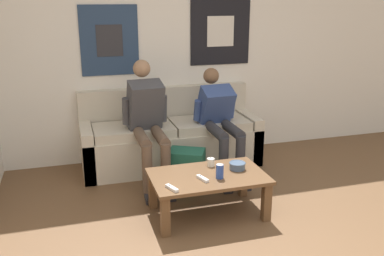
{
  "coord_description": "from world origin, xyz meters",
  "views": [
    {
      "loc": [
        -1.26,
        -2.01,
        1.85
      ],
      "look_at": [
        -0.16,
        1.66,
        0.67
      ],
      "focal_mm": 40.0,
      "sensor_mm": 36.0,
      "label": 1
    }
  ],
  "objects_px": {
    "person_seated_teen": "(219,118)",
    "pillar_candle": "(211,162)",
    "game_controller_near_left": "(202,178)",
    "coffee_table": "(208,182)",
    "person_seated_adult": "(147,118)",
    "drink_can_blue": "(220,171)",
    "ceramic_bowl": "(237,165)",
    "couch": "(171,139)",
    "game_controller_near_right": "(172,188)",
    "backpack": "(186,170)"
  },
  "relations": [
    {
      "from": "couch",
      "to": "person_seated_teen",
      "type": "bearing_deg",
      "value": -38.35
    },
    {
      "from": "coffee_table",
      "to": "drink_can_blue",
      "type": "relative_size",
      "value": 8.04
    },
    {
      "from": "coffee_table",
      "to": "game_controller_near_right",
      "type": "bearing_deg",
      "value": -152.02
    },
    {
      "from": "drink_can_blue",
      "to": "couch",
      "type": "bearing_deg",
      "value": 94.35
    },
    {
      "from": "coffee_table",
      "to": "game_controller_near_left",
      "type": "distance_m",
      "value": 0.14
    },
    {
      "from": "coffee_table",
      "to": "game_controller_near_right",
      "type": "relative_size",
      "value": 6.79
    },
    {
      "from": "pillar_candle",
      "to": "drink_can_blue",
      "type": "distance_m",
      "value": 0.28
    },
    {
      "from": "backpack",
      "to": "game_controller_near_right",
      "type": "bearing_deg",
      "value": -113.63
    },
    {
      "from": "backpack",
      "to": "pillar_candle",
      "type": "xyz_separation_m",
      "value": [
        0.12,
        -0.4,
        0.22
      ]
    },
    {
      "from": "game_controller_near_left",
      "to": "drink_can_blue",
      "type": "bearing_deg",
      "value": -2.24
    },
    {
      "from": "coffee_table",
      "to": "ceramic_bowl",
      "type": "xyz_separation_m",
      "value": [
        0.29,
        0.05,
        0.1
      ]
    },
    {
      "from": "person_seated_teen",
      "to": "pillar_candle",
      "type": "distance_m",
      "value": 0.8
    },
    {
      "from": "couch",
      "to": "backpack",
      "type": "distance_m",
      "value": 0.67
    },
    {
      "from": "person_seated_teen",
      "to": "coffee_table",
      "type": "bearing_deg",
      "value": -115.6
    },
    {
      "from": "backpack",
      "to": "game_controller_near_left",
      "type": "bearing_deg",
      "value": -94.11
    },
    {
      "from": "couch",
      "to": "drink_can_blue",
      "type": "height_order",
      "value": "couch"
    },
    {
      "from": "pillar_candle",
      "to": "game_controller_near_left",
      "type": "height_order",
      "value": "pillar_candle"
    },
    {
      "from": "ceramic_bowl",
      "to": "game_controller_near_right",
      "type": "height_order",
      "value": "ceramic_bowl"
    },
    {
      "from": "drink_can_blue",
      "to": "game_controller_near_right",
      "type": "distance_m",
      "value": 0.46
    },
    {
      "from": "drink_can_blue",
      "to": "backpack",
      "type": "bearing_deg",
      "value": 98.71
    },
    {
      "from": "couch",
      "to": "pillar_candle",
      "type": "distance_m",
      "value": 1.07
    },
    {
      "from": "drink_can_blue",
      "to": "ceramic_bowl",
      "type": "bearing_deg",
      "value": 32.66
    },
    {
      "from": "person_seated_adult",
      "to": "game_controller_near_left",
      "type": "height_order",
      "value": "person_seated_adult"
    },
    {
      "from": "coffee_table",
      "to": "ceramic_bowl",
      "type": "height_order",
      "value": "ceramic_bowl"
    },
    {
      "from": "person_seated_adult",
      "to": "ceramic_bowl",
      "type": "xyz_separation_m",
      "value": [
        0.64,
        -0.84,
        -0.26
      ]
    },
    {
      "from": "backpack",
      "to": "person_seated_teen",
      "type": "bearing_deg",
      "value": 33.62
    },
    {
      "from": "coffee_table",
      "to": "drink_can_blue",
      "type": "bearing_deg",
      "value": -52.36
    },
    {
      "from": "couch",
      "to": "person_seated_teen",
      "type": "relative_size",
      "value": 1.79
    },
    {
      "from": "backpack",
      "to": "game_controller_near_right",
      "type": "height_order",
      "value": "game_controller_near_right"
    },
    {
      "from": "ceramic_bowl",
      "to": "game_controller_near_left",
      "type": "distance_m",
      "value": 0.39
    },
    {
      "from": "backpack",
      "to": "pillar_candle",
      "type": "height_order",
      "value": "pillar_candle"
    },
    {
      "from": "person_seated_teen",
      "to": "drink_can_blue",
      "type": "relative_size",
      "value": 8.89
    },
    {
      "from": "person_seated_teen",
      "to": "ceramic_bowl",
      "type": "xyz_separation_m",
      "value": [
        -0.13,
        -0.84,
        -0.2
      ]
    },
    {
      "from": "person_seated_teen",
      "to": "game_controller_near_right",
      "type": "bearing_deg",
      "value": -126.34
    },
    {
      "from": "coffee_table",
      "to": "person_seated_teen",
      "type": "height_order",
      "value": "person_seated_teen"
    },
    {
      "from": "drink_can_blue",
      "to": "pillar_candle",
      "type": "bearing_deg",
      "value": 86.69
    },
    {
      "from": "coffee_table",
      "to": "person_seated_adult",
      "type": "height_order",
      "value": "person_seated_adult"
    },
    {
      "from": "ceramic_bowl",
      "to": "game_controller_near_left",
      "type": "relative_size",
      "value": 1.01
    },
    {
      "from": "couch",
      "to": "person_seated_teen",
      "type": "height_order",
      "value": "person_seated_teen"
    },
    {
      "from": "person_seated_adult",
      "to": "game_controller_near_left",
      "type": "bearing_deg",
      "value": -74.35
    },
    {
      "from": "person_seated_teen",
      "to": "game_controller_near_left",
      "type": "relative_size",
      "value": 7.47
    },
    {
      "from": "coffee_table",
      "to": "drink_can_blue",
      "type": "xyz_separation_m",
      "value": [
        0.07,
        -0.09,
        0.13
      ]
    },
    {
      "from": "backpack",
      "to": "drink_can_blue",
      "type": "height_order",
      "value": "drink_can_blue"
    },
    {
      "from": "coffee_table",
      "to": "game_controller_near_left",
      "type": "bearing_deg",
      "value": -132.16
    },
    {
      "from": "pillar_candle",
      "to": "couch",
      "type": "bearing_deg",
      "value": 96.35
    },
    {
      "from": "person_seated_teen",
      "to": "game_controller_near_left",
      "type": "height_order",
      "value": "person_seated_teen"
    },
    {
      "from": "coffee_table",
      "to": "person_seated_adult",
      "type": "bearing_deg",
      "value": 111.67
    },
    {
      "from": "backpack",
      "to": "ceramic_bowl",
      "type": "distance_m",
      "value": 0.66
    },
    {
      "from": "pillar_candle",
      "to": "ceramic_bowl",
      "type": "bearing_deg",
      "value": -34.23
    },
    {
      "from": "game_controller_near_left",
      "to": "pillar_candle",
      "type": "bearing_deg",
      "value": 58.36
    }
  ]
}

